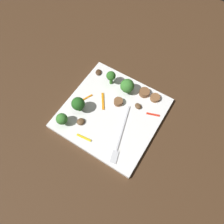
{
  "coord_description": "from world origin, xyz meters",
  "views": [
    {
      "loc": [
        0.25,
        0.16,
        0.59
      ],
      "look_at": [
        0.0,
        0.0,
        0.01
      ],
      "focal_mm": 34.59,
      "sensor_mm": 36.0,
      "label": 1
    }
  ],
  "objects_px": {
    "mushroom_1": "(81,122)",
    "mushroom_2": "(138,106)",
    "sausage_slice_1": "(155,98)",
    "broccoli_floret_2": "(111,76)",
    "broccoli_floret_1": "(62,119)",
    "broccoli_floret_0": "(78,104)",
    "broccoli_floret_3": "(128,86)",
    "pepper_strip_0": "(87,98)",
    "sausage_slice_2": "(144,93)",
    "sausage_slice_0": "(119,102)",
    "pepper_strip_2": "(84,138)",
    "mushroom_0": "(98,72)",
    "fork": "(120,137)",
    "plate": "(112,113)",
    "pepper_strip_1": "(103,101)",
    "pepper_strip_3": "(153,114)"
  },
  "relations": [
    {
      "from": "mushroom_1",
      "to": "mushroom_2",
      "type": "xyz_separation_m",
      "value": [
        -0.13,
        0.12,
        -0.0
      ]
    },
    {
      "from": "sausage_slice_1",
      "to": "mushroom_2",
      "type": "xyz_separation_m",
      "value": [
        0.05,
        -0.03,
        -0.0
      ]
    },
    {
      "from": "broccoli_floret_2",
      "to": "broccoli_floret_1",
      "type": "bearing_deg",
      "value": -12.06
    },
    {
      "from": "broccoli_floret_0",
      "to": "broccoli_floret_1",
      "type": "bearing_deg",
      "value": -12.88
    },
    {
      "from": "broccoli_floret_2",
      "to": "mushroom_1",
      "type": "bearing_deg",
      "value": -0.01
    },
    {
      "from": "broccoli_floret_3",
      "to": "pepper_strip_0",
      "type": "relative_size",
      "value": 1.36
    },
    {
      "from": "sausage_slice_2",
      "to": "mushroom_2",
      "type": "bearing_deg",
      "value": 6.88
    },
    {
      "from": "sausage_slice_0",
      "to": "mushroom_1",
      "type": "relative_size",
      "value": 1.17
    },
    {
      "from": "sausage_slice_0",
      "to": "mushroom_2",
      "type": "distance_m",
      "value": 0.06
    },
    {
      "from": "mushroom_1",
      "to": "pepper_strip_2",
      "type": "distance_m",
      "value": 0.05
    },
    {
      "from": "mushroom_0",
      "to": "mushroom_2",
      "type": "xyz_separation_m",
      "value": [
        0.04,
        0.17,
        0.0
      ]
    },
    {
      "from": "fork",
      "to": "pepper_strip_0",
      "type": "distance_m",
      "value": 0.17
    },
    {
      "from": "broccoli_floret_1",
      "to": "pepper_strip_0",
      "type": "relative_size",
      "value": 1.15
    },
    {
      "from": "plate",
      "to": "sausage_slice_1",
      "type": "height_order",
      "value": "sausage_slice_1"
    },
    {
      "from": "fork",
      "to": "sausage_slice_1",
      "type": "xyz_separation_m",
      "value": [
        -0.17,
        0.03,
        0.0
      ]
    },
    {
      "from": "broccoli_floret_3",
      "to": "pepper_strip_2",
      "type": "bearing_deg",
      "value": -7.43
    },
    {
      "from": "sausage_slice_2",
      "to": "mushroom_2",
      "type": "relative_size",
      "value": 1.5
    },
    {
      "from": "mushroom_0",
      "to": "pepper_strip_0",
      "type": "distance_m",
      "value": 0.1
    },
    {
      "from": "broccoli_floret_3",
      "to": "sausage_slice_1",
      "type": "height_order",
      "value": "broccoli_floret_3"
    },
    {
      "from": "broccoli_floret_3",
      "to": "sausage_slice_1",
      "type": "xyz_separation_m",
      "value": [
        -0.02,
        0.09,
        -0.02
      ]
    },
    {
      "from": "sausage_slice_0",
      "to": "mushroom_0",
      "type": "relative_size",
      "value": 1.12
    },
    {
      "from": "fork",
      "to": "sausage_slice_2",
      "type": "bearing_deg",
      "value": 168.05
    },
    {
      "from": "broccoli_floret_1",
      "to": "mushroom_1",
      "type": "height_order",
      "value": "broccoli_floret_1"
    },
    {
      "from": "mushroom_1",
      "to": "fork",
      "type": "bearing_deg",
      "value": 99.43
    },
    {
      "from": "fork",
      "to": "plate",
      "type": "bearing_deg",
      "value": -148.37
    },
    {
      "from": "sausage_slice_1",
      "to": "sausage_slice_0",
      "type": "bearing_deg",
      "value": -49.55
    },
    {
      "from": "broccoli_floret_2",
      "to": "sausage_slice_0",
      "type": "bearing_deg",
      "value": 49.85
    },
    {
      "from": "fork",
      "to": "pepper_strip_2",
      "type": "bearing_deg",
      "value": -73.26
    },
    {
      "from": "fork",
      "to": "sausage_slice_2",
      "type": "distance_m",
      "value": 0.17
    },
    {
      "from": "fork",
      "to": "broccoli_floret_0",
      "type": "distance_m",
      "value": 0.15
    },
    {
      "from": "broccoli_floret_1",
      "to": "sausage_slice_1",
      "type": "height_order",
      "value": "broccoli_floret_1"
    },
    {
      "from": "plate",
      "to": "sausage_slice_1",
      "type": "xyz_separation_m",
      "value": [
        -0.11,
        0.09,
        0.01
      ]
    },
    {
      "from": "plate",
      "to": "mushroom_2",
      "type": "bearing_deg",
      "value": 134.49
    },
    {
      "from": "mushroom_1",
      "to": "mushroom_2",
      "type": "height_order",
      "value": "same"
    },
    {
      "from": "mushroom_2",
      "to": "pepper_strip_2",
      "type": "relative_size",
      "value": 0.48
    },
    {
      "from": "mushroom_1",
      "to": "pepper_strip_1",
      "type": "distance_m",
      "value": 0.1
    },
    {
      "from": "plate",
      "to": "fork",
      "type": "relative_size",
      "value": 1.59
    },
    {
      "from": "sausage_slice_2",
      "to": "pepper_strip_2",
      "type": "xyz_separation_m",
      "value": [
        0.22,
        -0.07,
        -0.01
      ]
    },
    {
      "from": "sausage_slice_1",
      "to": "pepper_strip_3",
      "type": "xyz_separation_m",
      "value": [
        0.05,
        0.02,
        -0.0
      ]
    },
    {
      "from": "sausage_slice_1",
      "to": "pepper_strip_2",
      "type": "bearing_deg",
      "value": -26.65
    },
    {
      "from": "fork",
      "to": "sausage_slice_2",
      "type": "xyz_separation_m",
      "value": [
        -0.17,
        -0.01,
        0.01
      ]
    },
    {
      "from": "mushroom_2",
      "to": "pepper_strip_3",
      "type": "distance_m",
      "value": 0.05
    },
    {
      "from": "broccoli_floret_3",
      "to": "pepper_strip_1",
      "type": "relative_size",
      "value": 0.89
    },
    {
      "from": "broccoli_floret_1",
      "to": "sausage_slice_2",
      "type": "distance_m",
      "value": 0.26
    },
    {
      "from": "broccoli_floret_2",
      "to": "pepper_strip_3",
      "type": "height_order",
      "value": "broccoli_floret_2"
    },
    {
      "from": "pepper_strip_0",
      "to": "broccoli_floret_1",
      "type": "bearing_deg",
      "value": -4.27
    },
    {
      "from": "pepper_strip_1",
      "to": "sausage_slice_2",
      "type": "bearing_deg",
      "value": 134.17
    },
    {
      "from": "sausage_slice_1",
      "to": "pepper_strip_1",
      "type": "xyz_separation_m",
      "value": [
        0.09,
        -0.13,
        -0.0
      ]
    },
    {
      "from": "broccoli_floret_3",
      "to": "sausage_slice_1",
      "type": "distance_m",
      "value": 0.09
    },
    {
      "from": "broccoli_floret_0",
      "to": "sausage_slice_2",
      "type": "distance_m",
      "value": 0.21
    }
  ]
}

